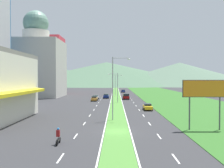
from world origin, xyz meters
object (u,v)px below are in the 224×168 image
at_px(street_lamp_mid, 116,86).
at_px(car_2, 94,98).
at_px(street_lamp_far, 116,84).
at_px(street_lamp_near, 114,84).
at_px(car_3, 96,97).
at_px(motorcycle_rider, 58,137).
at_px(car_0, 106,96).
at_px(car_1, 148,107).
at_px(pickup_truck_0, 126,96).
at_px(billboard_roadside, 205,91).
at_px(car_4, 123,91).

height_order(street_lamp_mid, car_2, street_lamp_mid).
bearing_deg(street_lamp_far, car_2, -105.76).
relative_size(street_lamp_near, car_3, 2.27).
relative_size(street_lamp_far, motorcycle_rider, 4.26).
xyz_separation_m(car_0, car_1, (10.55, -33.83, -0.03)).
bearing_deg(street_lamp_near, pickup_truck_0, 85.07).
bearing_deg(car_2, pickup_truck_0, -56.89).
bearing_deg(car_3, car_2, -179.17).
xyz_separation_m(billboard_roadside, car_4, (-8.30, 94.24, -4.62)).
height_order(street_lamp_mid, car_0, street_lamp_mid).
xyz_separation_m(billboard_roadside, car_2, (-18.77, 44.82, -4.57)).
distance_m(pickup_truck_0, motorcycle_rider, 59.98).
bearing_deg(pickup_truck_0, street_lamp_mid, -14.36).
bearing_deg(motorcycle_rider, street_lamp_near, -20.77).
relative_size(street_lamp_far, billboard_roadside, 1.24).
xyz_separation_m(street_lamp_near, car_4, (4.04, 86.23, -5.34)).
bearing_deg(car_1, car_2, -148.72).
bearing_deg(car_3, pickup_truck_0, -86.49).
xyz_separation_m(street_lamp_mid, motorcycle_rider, (-6.42, -46.30, -4.20)).
distance_m(street_lamp_near, car_0, 48.34).
height_order(street_lamp_mid, street_lamp_far, street_lamp_mid).
xyz_separation_m(street_lamp_near, car_1, (7.36, 14.11, -5.32)).
relative_size(billboard_roadside, pickup_truck_0, 1.27).
bearing_deg(car_2, billboard_roadside, -157.28).
height_order(street_lamp_mid, pickup_truck_0, street_lamp_mid).
distance_m(street_lamp_near, car_4, 86.49).
xyz_separation_m(street_lamp_near, street_lamp_mid, (0.45, 30.56, -1.11)).
bearing_deg(pickup_truck_0, car_3, -86.49).
relative_size(street_lamp_near, motorcycle_rider, 5.32).
relative_size(car_1, car_4, 0.99).
relative_size(car_3, pickup_truck_0, 0.87).
relative_size(pickup_truck_0, motorcycle_rider, 2.70).
relative_size(street_lamp_far, car_1, 1.89).
bearing_deg(car_3, street_lamp_far, -20.79).
height_order(street_lamp_mid, car_4, street_lamp_mid).
bearing_deg(street_lamp_far, car_0, -105.40).
xyz_separation_m(car_1, motorcycle_rider, (-13.33, -29.86, 0.01)).
height_order(street_lamp_near, motorcycle_rider, street_lamp_near).
height_order(street_lamp_far, car_0, street_lamp_far).
relative_size(street_lamp_mid, car_3, 1.81).
relative_size(car_2, pickup_truck_0, 0.82).
bearing_deg(car_0, pickup_truck_0, -122.95).
bearing_deg(motorcycle_rider, pickup_truck_0, -9.33).
xyz_separation_m(car_2, motorcycle_rider, (0.46, -52.55, -0.03)).
xyz_separation_m(car_2, car_3, (-0.09, 6.01, -0.04)).
xyz_separation_m(car_3, pickup_truck_0, (10.26, 0.63, 0.25)).
distance_m(street_lamp_near, street_lamp_far, 61.12).
bearing_deg(billboard_roadside, car_2, 112.72).
height_order(billboard_roadside, car_4, billboard_roadside).
bearing_deg(car_4, car_1, 2.64).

